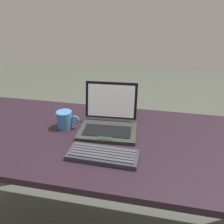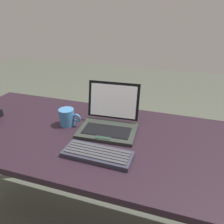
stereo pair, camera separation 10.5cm
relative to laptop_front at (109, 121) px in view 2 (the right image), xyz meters
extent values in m
cube|color=black|center=(0.04, -0.07, -0.06)|extent=(1.80, 0.69, 0.03)
cylinder|color=black|center=(-0.81, 0.22, -0.42)|extent=(0.05, 0.05, 0.69)
cube|color=#272C26|center=(0.00, -0.03, -0.04)|extent=(0.29, 0.21, 0.02)
cube|color=black|center=(0.00, -0.05, -0.03)|extent=(0.24, 0.12, 0.00)
cube|color=#1C2C24|center=(0.01, -0.11, -0.03)|extent=(0.08, 0.04, 0.00)
cube|color=black|center=(0.00, 0.08, 0.08)|extent=(0.27, 0.07, 0.19)
cube|color=white|center=(0.00, 0.08, 0.08)|extent=(0.25, 0.05, 0.16)
cube|color=#4CF259|center=(0.00, 0.08, 0.05)|extent=(0.23, 0.02, 0.01)
cube|color=#2A2938|center=(0.02, -0.23, -0.03)|extent=(0.30, 0.12, 0.02)
cube|color=#38383D|center=(0.02, -0.27, -0.02)|extent=(0.27, 0.02, 0.00)
cube|color=#38383D|center=(0.02, -0.25, -0.02)|extent=(0.27, 0.02, 0.00)
cube|color=#38383D|center=(0.02, -0.23, -0.02)|extent=(0.27, 0.02, 0.00)
cube|color=#38383D|center=(0.02, -0.21, -0.02)|extent=(0.27, 0.02, 0.00)
cube|color=#38383D|center=(0.03, -0.19, -0.02)|extent=(0.27, 0.02, 0.00)
cylinder|color=teal|center=(-0.23, -0.03, 0.00)|extent=(0.08, 0.08, 0.09)
torus|color=teal|center=(-0.17, -0.03, 0.00)|extent=(0.05, 0.01, 0.05)
camera|label=1|loc=(0.21, -0.95, 0.53)|focal=35.05mm
camera|label=2|loc=(0.31, -0.92, 0.53)|focal=35.05mm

